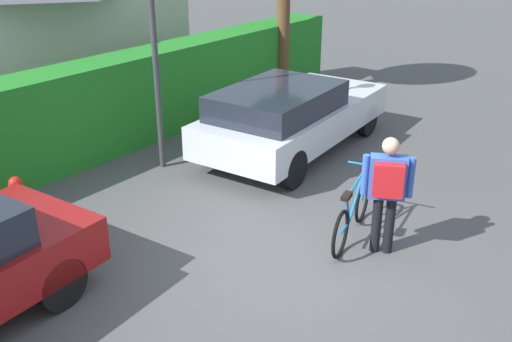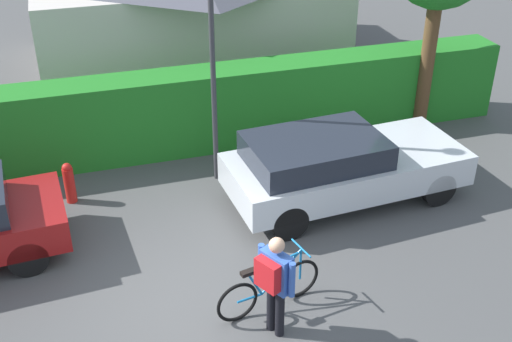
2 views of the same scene
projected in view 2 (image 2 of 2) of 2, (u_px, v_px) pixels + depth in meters
The scene contains 7 objects.
ground_plane at pixel (195, 307), 9.61m from camera, with size 60.00×60.00×0.00m, color #4C4C4C.
hedge_row at pixel (141, 117), 13.30m from camera, with size 16.18×0.90×1.72m, color #217822.
parked_car_far at pixel (339, 165), 11.83m from camera, with size 4.52×2.14×1.36m.
bicycle at pixel (269, 288), 9.43m from camera, with size 1.69×0.58×0.91m.
person_rider at pixel (274, 278), 8.68m from camera, with size 0.50×0.59×1.62m.
street_lamp at pixel (212, 33), 11.39m from camera, with size 0.28×0.28×4.66m.
fire_hydrant at pixel (69, 182), 11.93m from camera, with size 0.20×0.20×0.81m.
Camera 2 is at (-1.25, -7.25, 6.58)m, focal length 45.36 mm.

